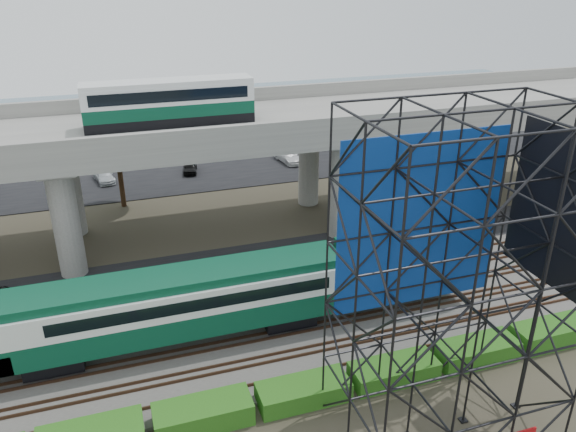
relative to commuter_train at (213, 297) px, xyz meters
name	(u,v)px	position (x,y,z in m)	size (l,w,h in m)	color
ground	(261,352)	(2.16, -2.00, -2.88)	(140.00, 140.00, 0.00)	#474233
ballast_bed	(251,331)	(2.16, 0.00, -2.78)	(90.00, 12.00, 0.20)	slate
service_road	(221,265)	(2.16, 8.50, -2.84)	(90.00, 5.00, 0.08)	black
parking_lot	(176,165)	(2.16, 32.00, -2.84)	(90.00, 18.00, 0.08)	black
harbor_water	(154,117)	(2.16, 54.00, -2.87)	(140.00, 40.00, 0.03)	#486277
rail_tracks	(251,328)	(2.16, 0.00, -2.60)	(90.00, 9.52, 0.16)	#472D1E
commuter_train	(213,297)	(0.00, 0.00, 0.00)	(29.30, 3.06, 4.30)	black
overpass	(198,135)	(2.01, 14.00, 5.33)	(80.00, 12.00, 12.40)	#9E9B93
scaffold_tower	(455,291)	(8.41, -9.98, 4.59)	(9.36, 6.36, 15.00)	black
hedge_strip	(304,391)	(3.17, -6.30, -2.32)	(34.60, 1.80, 1.20)	#205313
trees	(140,174)	(-2.51, 14.17, 2.69)	(40.94, 16.94, 7.69)	#382314
parked_cars	(199,157)	(4.71, 31.73, -2.19)	(38.59, 9.81, 1.29)	silver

